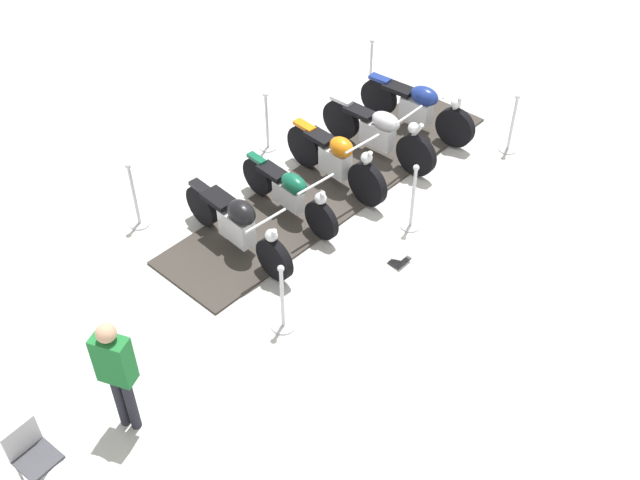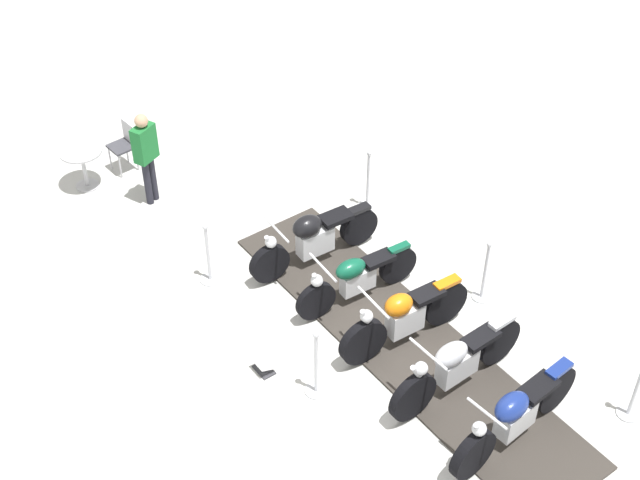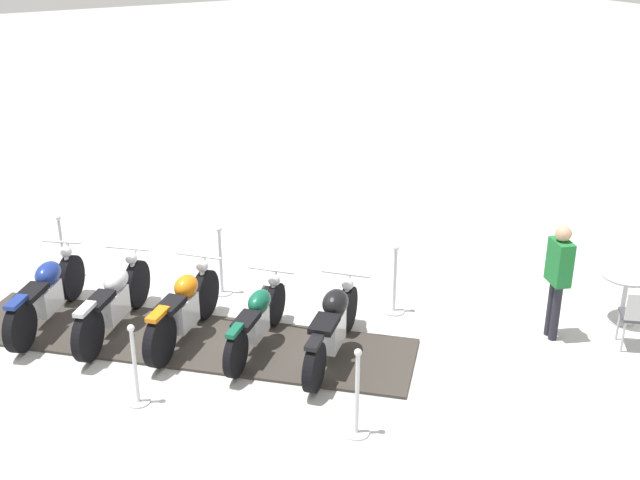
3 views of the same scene
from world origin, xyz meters
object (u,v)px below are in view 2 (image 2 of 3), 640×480
object	(u,v)px
motorcycle_copper	(404,317)
bystander_person	(146,151)
motorcycle_navy	(515,415)
info_placard	(264,367)
stanchion_right_front	(209,262)
stanchion_left_mid	(484,278)
motorcycle_chrome	(456,363)
motorcycle_forest	(356,277)
stanchion_left_rear	(633,397)
stanchion_left_front	(368,188)
motorcycle_black	(313,238)
stanchion_right_mid	(316,372)
cafe_chair_near_table	(124,143)
cafe_table	(82,160)

from	to	relation	value
motorcycle_copper	bystander_person	bearing A→B (deg)	-71.87
motorcycle_navy	info_placard	bearing A→B (deg)	-61.11
motorcycle_copper	motorcycle_navy	xyz separation A→B (m)	(-1.54, 1.44, -0.00)
motorcycle_copper	bystander_person	xyz separation A→B (m)	(4.52, -2.48, 0.50)
stanchion_right_front	stanchion_left_mid	world-z (taller)	stanchion_left_mid
motorcycle_navy	info_placard	distance (m)	3.41
motorcycle_navy	motorcycle_chrome	bearing A→B (deg)	-94.41
motorcycle_forest	stanchion_left_mid	size ratio (longest dim) A/B	1.46
motorcycle_navy	info_placard	size ratio (longest dim) A/B	5.04
stanchion_left_rear	stanchion_left_front	size ratio (longest dim) A/B	0.89
motorcycle_black	bystander_person	distance (m)	3.19
stanchion_right_mid	cafe_chair_near_table	xyz separation A→B (m)	(4.22, -4.40, 0.14)
stanchion_right_front	stanchion_left_mid	distance (m)	4.09
cafe_chair_near_table	info_placard	bearing A→B (deg)	78.30
motorcycle_copper	cafe_chair_near_table	size ratio (longest dim) A/B	1.84
motorcycle_forest	motorcycle_copper	bearing A→B (deg)	95.09
info_placard	bystander_person	size ratio (longest dim) A/B	0.22
cafe_table	stanchion_right_front	bearing A→B (deg)	145.20
motorcycle_forest	stanchion_left_front	world-z (taller)	stanchion_left_front
motorcycle_black	motorcycle_forest	distance (m)	1.05
stanchion_left_rear	motorcycle_copper	bearing A→B (deg)	-13.48
stanchion_right_mid	cafe_chair_near_table	distance (m)	6.10
stanchion_right_front	bystander_person	world-z (taller)	bystander_person
motorcycle_black	stanchion_right_mid	xyz separation A→B (m)	(-0.52, 2.53, -0.12)
stanchion_right_mid	info_placard	size ratio (longest dim) A/B	3.09
stanchion_right_mid	motorcycle_copper	bearing A→B (deg)	-132.98
motorcycle_forest	info_placard	size ratio (longest dim) A/B	4.32
motorcycle_forest	info_placard	distance (m)	1.92
motorcycle_black	motorcycle_copper	xyz separation A→B (m)	(-1.55, 1.43, 0.00)
stanchion_left_rear	info_placard	xyz separation A→B (m)	(4.84, 0.14, -0.27)
stanchion_left_rear	stanchion_left_front	distance (m)	5.45
stanchion_right_mid	cafe_table	size ratio (longest dim) A/B	1.52
motorcycle_forest	stanchion_right_mid	bearing A→B (deg)	39.58
stanchion_right_front	stanchion_left_rear	bearing A→B (deg)	166.20
cafe_chair_near_table	bystander_person	xyz separation A→B (m)	(-0.73, 0.82, 0.48)
cafe_chair_near_table	bystander_person	world-z (taller)	bystander_person
cafe_table	cafe_chair_near_table	size ratio (longest dim) A/B	0.83
stanchion_right_front	motorcycle_black	bearing A→B (deg)	-155.48
stanchion_left_front	cafe_chair_near_table	size ratio (longest dim) A/B	1.26
motorcycle_chrome	stanchion_left_mid	xyz separation A→B (m)	(-0.29, -1.85, -0.12)
stanchion_right_front	cafe_table	distance (m)	3.34
bystander_person	motorcycle_copper	bearing A→B (deg)	-8.82
stanchion_right_front	cafe_chair_near_table	distance (m)	3.38
stanchion_left_rear	bystander_person	size ratio (longest dim) A/B	0.59
stanchion_left_mid	cafe_table	xyz separation A→B (m)	(6.81, -1.53, 0.17)
info_placard	cafe_chair_near_table	world-z (taller)	cafe_chair_near_table
stanchion_right_mid	bystander_person	bearing A→B (deg)	-45.77
stanchion_right_front	stanchion_left_rear	distance (m)	6.25
stanchion_right_front	cafe_table	bearing A→B (deg)	-34.80
motorcycle_black	stanchion_right_mid	distance (m)	2.59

